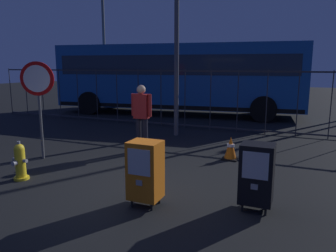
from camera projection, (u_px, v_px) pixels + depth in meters
ground_plane at (128, 184)px, 5.98m from camera, size 60.00×60.00×0.00m
fire_hydrant at (20, 162)px, 6.17m from camera, size 0.33×0.32×0.75m
newspaper_box_primary at (145, 170)px, 4.98m from camera, size 0.48×0.42×1.02m
newspaper_box_secondary at (257, 174)px, 4.83m from camera, size 0.48×0.42×1.02m
stop_sign at (38, 90)px, 7.32m from camera, size 0.71×0.31×2.23m
pedestrian at (141, 114)px, 8.06m from camera, size 0.55×0.22×1.67m
traffic_cone at (231, 148)px, 7.52m from camera, size 0.36×0.36×0.53m
fence_barrier at (210, 100)px, 10.82m from camera, size 18.03×0.04×2.00m
bus_near at (178, 75)px, 14.30m from camera, size 10.73×3.77×3.00m
street_light_near_left at (103, 13)px, 15.94m from camera, size 0.32×0.32×8.15m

